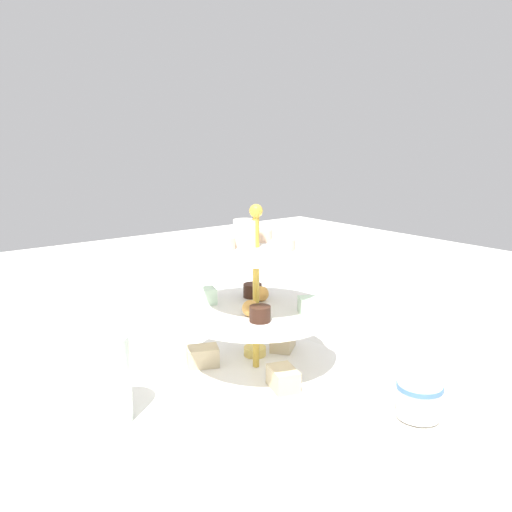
% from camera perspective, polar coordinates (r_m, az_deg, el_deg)
% --- Properties ---
extents(ground_plane, '(2.40, 2.40, 0.00)m').
position_cam_1_polar(ground_plane, '(0.84, -0.00, -12.39)').
color(ground_plane, silver).
extents(tiered_serving_stand, '(0.29, 0.29, 0.26)m').
position_cam_1_polar(tiered_serving_stand, '(0.81, -0.02, -7.23)').
color(tiered_serving_stand, white).
rests_on(tiered_serving_stand, ground_plane).
extents(water_glass_tall_right, '(0.07, 0.07, 0.11)m').
position_cam_1_polar(water_glass_tall_right, '(0.71, -16.02, -12.61)').
color(water_glass_tall_right, silver).
rests_on(water_glass_tall_right, ground_plane).
extents(water_glass_short_left, '(0.06, 0.06, 0.07)m').
position_cam_1_polar(water_glass_short_left, '(0.85, 16.66, -10.03)').
color(water_glass_short_left, silver).
rests_on(water_glass_short_left, ground_plane).
extents(teacup_with_saucer, '(0.09, 0.09, 0.05)m').
position_cam_1_polar(teacup_with_saucer, '(0.73, 17.07, -14.80)').
color(teacup_with_saucer, white).
rests_on(teacup_with_saucer, ground_plane).
extents(butter_knife_left, '(0.05, 0.17, 0.00)m').
position_cam_1_polar(butter_knife_left, '(1.05, -11.72, -7.44)').
color(butter_knife_left, silver).
rests_on(butter_knife_left, ground_plane).
extents(butter_knife_right, '(0.11, 0.15, 0.00)m').
position_cam_1_polar(butter_knife_right, '(0.60, 5.24, -23.83)').
color(butter_knife_right, silver).
rests_on(butter_knife_right, ground_plane).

